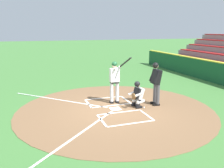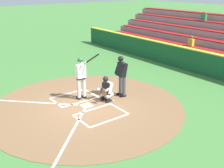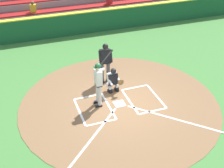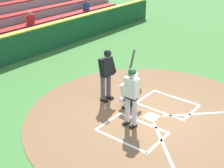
# 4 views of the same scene
# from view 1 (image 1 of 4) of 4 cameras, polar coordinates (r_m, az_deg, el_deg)

# --- Properties ---
(ground_plane) EXTENTS (120.00, 120.00, 0.00)m
(ground_plane) POSITION_cam_1_polar(r_m,az_deg,el_deg) (9.79, 0.81, -6.09)
(ground_plane) COLOR #427A38
(dirt_circle) EXTENTS (8.00, 8.00, 0.01)m
(dirt_circle) POSITION_cam_1_polar(r_m,az_deg,el_deg) (9.79, 0.81, -6.06)
(dirt_circle) COLOR brown
(dirt_circle) RESTS_ON ground
(home_plate_and_chalk) EXTENTS (7.93, 4.91, 0.01)m
(home_plate_and_chalk) POSITION_cam_1_polar(r_m,az_deg,el_deg) (9.54, -4.20, -6.56)
(home_plate_and_chalk) COLOR white
(home_plate_and_chalk) RESTS_ON dirt_circle
(batter) EXTENTS (0.94, 0.69, 2.13)m
(batter) POSITION_cam_1_polar(r_m,az_deg,el_deg) (10.28, 0.69, 1.21)
(batter) COLOR silver
(batter) RESTS_ON ground
(catcher) EXTENTS (0.64, 0.62, 1.13)m
(catcher) POSITION_cam_1_polar(r_m,az_deg,el_deg) (9.89, 6.18, -2.39)
(catcher) COLOR black
(catcher) RESTS_ON ground
(plate_umpire) EXTENTS (0.60, 0.45, 1.86)m
(plate_umpire) POSITION_cam_1_polar(r_m,az_deg,el_deg) (10.23, 10.61, 0.79)
(plate_umpire) COLOR #4C4C51
(plate_umpire) RESTS_ON ground
(baseball) EXTENTS (0.07, 0.07, 0.07)m
(baseball) POSITION_cam_1_polar(r_m,az_deg,el_deg) (9.96, 7.78, -5.65)
(baseball) COLOR white
(baseball) RESTS_ON ground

